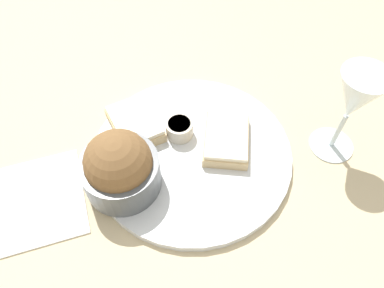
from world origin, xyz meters
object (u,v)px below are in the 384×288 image
at_px(wine_glass, 355,100).
at_px(cheese_toast_far, 135,124).
at_px(salad_bowl, 120,168).
at_px(cheese_toast_near, 227,139).
at_px(napkin, 31,202).
at_px(sauce_ramekin, 179,128).

bearing_deg(wine_glass, cheese_toast_far, 91.32).
bearing_deg(cheese_toast_far, salad_bowl, -179.25).
bearing_deg(cheese_toast_near, cheese_toast_far, 84.17).
bearing_deg(cheese_toast_near, napkin, 114.22).
bearing_deg(sauce_ramekin, cheese_toast_near, -98.43).
relative_size(wine_glass, napkin, 0.80).
height_order(cheese_toast_far, wine_glass, wine_glass).
relative_size(cheese_toast_far, napkin, 0.60).
bearing_deg(wine_glass, salad_bowl, 108.94).
bearing_deg(cheese_toast_far, sauce_ramekin, -93.08).
relative_size(salad_bowl, cheese_toast_near, 1.14).
bearing_deg(sauce_ramekin, salad_bowl, 143.96).
bearing_deg(cheese_toast_far, cheese_toast_near, -95.83).
xyz_separation_m(sauce_ramekin, napkin, (-0.14, 0.21, -0.03)).
relative_size(salad_bowl, wine_glass, 0.71).
xyz_separation_m(salad_bowl, cheese_toast_far, (0.10, 0.00, -0.03)).
distance_m(salad_bowl, sauce_ramekin, 0.13).
height_order(sauce_ramekin, wine_glass, wine_glass).
relative_size(sauce_ramekin, cheese_toast_far, 0.37).
relative_size(cheese_toast_near, wine_glass, 0.62).
height_order(cheese_toast_near, napkin, cheese_toast_near).
bearing_deg(salad_bowl, wine_glass, -71.06).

